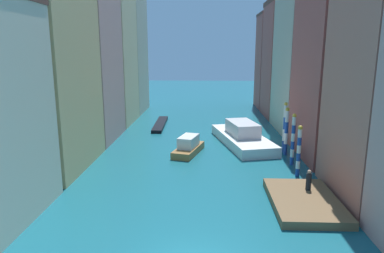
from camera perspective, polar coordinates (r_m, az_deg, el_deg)
name	(u,v)px	position (r m, az deg, el deg)	size (l,w,h in m)	color
ground_plane	(200,138)	(40.26, 1.38, -1.88)	(154.00, 154.00, 0.00)	#196070
building_left_1	(44,74)	(31.58, -23.06, 7.82)	(6.72, 10.31, 15.85)	#DBB77A
building_left_2	(82,36)	(40.58, -17.50, 13.89)	(6.72, 8.99, 22.71)	tan
building_left_3	(107,54)	(49.39, -13.70, 11.42)	(6.72, 9.02, 18.73)	beige
building_left_4	(123,43)	(58.28, -11.26, 13.18)	(6.72, 9.26, 21.89)	#BCB299
building_right_2	(340,75)	(34.92, 22.94, 7.74)	(6.72, 9.99, 15.33)	#B25147
building_right_3	(309,42)	(44.79, 18.60, 12.92)	(6.72, 11.05, 21.62)	#BCB299
building_right_4	(288,59)	(54.88, 15.43, 10.51)	(6.72, 9.15, 17.04)	#B25147
building_right_5	(277,61)	(63.28, 13.67, 10.34)	(6.72, 7.50, 16.05)	#B25147
waterfront_dock	(304,201)	(24.44, 17.79, -11.51)	(4.24, 6.76, 0.52)	brown
person_on_dock	(309,181)	(25.43, 18.49, -8.36)	(0.36, 0.36, 1.43)	black
mooring_pole_0	(299,150)	(28.94, 17.03, -3.76)	(0.36, 0.36, 4.17)	#1E479E
mooring_pole_1	(293,139)	(31.62, 16.15, -1.95)	(0.36, 0.36, 4.59)	#1E479E
mooring_pole_2	(286,131)	(34.52, 15.14, -0.67)	(0.39, 0.39, 4.63)	#1E479E
mooring_pole_3	(285,127)	(35.27, 14.88, -0.08)	(0.36, 0.36, 5.00)	#1E479E
vaporetto_white	(242,136)	(37.87, 8.18, -1.62)	(6.38, 11.90, 2.42)	white
gondola_black	(160,124)	(46.97, -5.21, 0.40)	(1.50, 9.36, 0.40)	black
motorboat_0	(188,146)	(34.18, -0.59, -3.28)	(3.10, 5.35, 1.74)	olive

